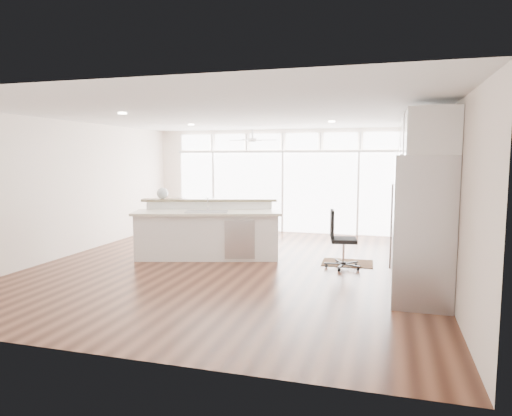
# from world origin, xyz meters

# --- Properties ---
(floor) EXTENTS (7.00, 8.00, 0.02)m
(floor) POSITION_xyz_m (0.00, 0.00, -0.01)
(floor) COLOR #3B1D12
(floor) RESTS_ON ground
(ceiling) EXTENTS (7.00, 8.00, 0.02)m
(ceiling) POSITION_xyz_m (0.00, 0.00, 2.70)
(ceiling) COLOR silver
(ceiling) RESTS_ON wall_back
(wall_back) EXTENTS (7.00, 0.04, 2.70)m
(wall_back) POSITION_xyz_m (0.00, 4.00, 1.35)
(wall_back) COLOR white
(wall_back) RESTS_ON floor
(wall_front) EXTENTS (7.00, 0.04, 2.70)m
(wall_front) POSITION_xyz_m (0.00, -4.00, 1.35)
(wall_front) COLOR white
(wall_front) RESTS_ON floor
(wall_left) EXTENTS (0.04, 8.00, 2.70)m
(wall_left) POSITION_xyz_m (-3.50, 0.00, 1.35)
(wall_left) COLOR white
(wall_left) RESTS_ON floor
(wall_right) EXTENTS (0.04, 8.00, 2.70)m
(wall_right) POSITION_xyz_m (3.50, 0.00, 1.35)
(wall_right) COLOR white
(wall_right) RESTS_ON floor
(glass_wall) EXTENTS (5.80, 0.06, 2.08)m
(glass_wall) POSITION_xyz_m (0.00, 3.94, 1.05)
(glass_wall) COLOR white
(glass_wall) RESTS_ON wall_back
(transom_row) EXTENTS (5.90, 0.06, 0.40)m
(transom_row) POSITION_xyz_m (0.00, 3.94, 2.38)
(transom_row) COLOR white
(transom_row) RESTS_ON wall_back
(desk_window) EXTENTS (0.04, 0.85, 0.85)m
(desk_window) POSITION_xyz_m (3.46, 0.30, 1.55)
(desk_window) COLOR white
(desk_window) RESTS_ON wall_right
(ceiling_fan) EXTENTS (1.16, 1.16, 0.32)m
(ceiling_fan) POSITION_xyz_m (-0.50, 2.80, 2.48)
(ceiling_fan) COLOR silver
(ceiling_fan) RESTS_ON ceiling
(recessed_lights) EXTENTS (3.40, 3.00, 0.02)m
(recessed_lights) POSITION_xyz_m (0.00, 0.20, 2.68)
(recessed_lights) COLOR white
(recessed_lights) RESTS_ON ceiling
(oven_cabinet) EXTENTS (0.64, 1.20, 2.50)m
(oven_cabinet) POSITION_xyz_m (3.17, 1.80, 1.25)
(oven_cabinet) COLOR white
(oven_cabinet) RESTS_ON floor
(desk_nook) EXTENTS (0.72, 1.30, 0.76)m
(desk_nook) POSITION_xyz_m (3.13, 0.30, 0.38)
(desk_nook) COLOR white
(desk_nook) RESTS_ON floor
(upper_cabinets) EXTENTS (0.64, 1.30, 0.64)m
(upper_cabinets) POSITION_xyz_m (3.17, 0.30, 2.35)
(upper_cabinets) COLOR white
(upper_cabinets) RESTS_ON wall_right
(refrigerator) EXTENTS (0.76, 0.90, 2.00)m
(refrigerator) POSITION_xyz_m (3.11, -1.35, 1.00)
(refrigerator) COLOR #ACACB0
(refrigerator) RESTS_ON floor
(fridge_cabinet) EXTENTS (0.64, 0.90, 0.60)m
(fridge_cabinet) POSITION_xyz_m (3.17, -1.35, 2.30)
(fridge_cabinet) COLOR white
(fridge_cabinet) RESTS_ON wall_right
(framed_photos) EXTENTS (0.06, 0.22, 0.80)m
(framed_photos) POSITION_xyz_m (3.46, 0.92, 1.40)
(framed_photos) COLOR black
(framed_photos) RESTS_ON wall_right
(kitchen_island) EXTENTS (3.03, 1.82, 1.13)m
(kitchen_island) POSITION_xyz_m (-0.71, 0.43, 0.57)
(kitchen_island) COLOR white
(kitchen_island) RESTS_ON floor
(rug) EXTENTS (0.95, 0.71, 0.01)m
(rug) POSITION_xyz_m (1.97, 0.74, 0.01)
(rug) COLOR #311C0F
(rug) RESTS_ON floor
(office_chair) EXTENTS (0.61, 0.58, 1.03)m
(office_chair) POSITION_xyz_m (1.92, 0.35, 0.52)
(office_chair) COLOR black
(office_chair) RESTS_ON floor
(fishbowl) EXTENTS (0.29, 0.29, 0.23)m
(fishbowl) POSITION_xyz_m (-1.74, 0.55, 1.25)
(fishbowl) COLOR silver
(fishbowl) RESTS_ON kitchen_island
(monitor) EXTENTS (0.16, 0.54, 0.44)m
(monitor) POSITION_xyz_m (3.05, 0.30, 0.98)
(monitor) COLOR black
(monitor) RESTS_ON desk_nook
(keyboard) EXTENTS (0.15, 0.35, 0.02)m
(keyboard) POSITION_xyz_m (2.88, 0.30, 0.77)
(keyboard) COLOR silver
(keyboard) RESTS_ON desk_nook
(potted_plant) EXTENTS (0.29, 0.31, 0.22)m
(potted_plant) POSITION_xyz_m (3.17, 1.80, 2.61)
(potted_plant) COLOR #375F28
(potted_plant) RESTS_ON oven_cabinet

